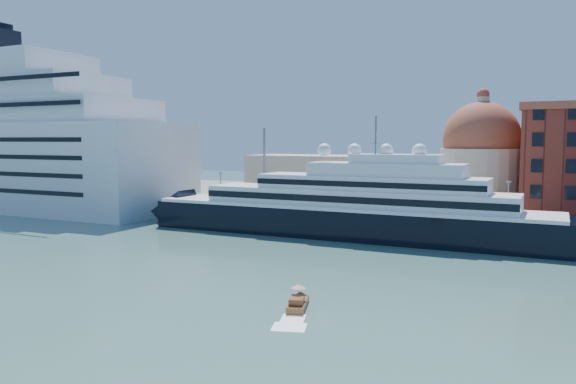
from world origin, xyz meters
The scene contains 9 objects.
ground centered at (0.00, 0.00, 0.00)m, with size 400.00×400.00×0.00m, color #3A6461.
quay centered at (0.00, 34.00, 1.25)m, with size 180.00×10.00×2.50m, color gray.
land centered at (0.00, 75.00, 1.00)m, with size 260.00×72.00×2.00m, color slate.
quay_fence centered at (0.00, 29.50, 3.10)m, with size 180.00×0.10×1.20m, color slate.
superyacht centered at (-0.28, 23.00, 4.49)m, with size 86.96×12.06×25.99m.
service_barge centered at (-53.48, 19.45, 0.87)m, with size 14.11×7.88×3.02m.
water_taxi centered at (13.23, -21.62, 0.62)m, with size 3.31×5.70×2.57m.
church centered at (6.39, 57.72, 10.91)m, with size 66.00×18.00×25.50m.
lamp_posts centered at (-12.67, 32.27, 9.84)m, with size 120.80×2.40×18.00m.
Camera 1 is at (37.72, -74.79, 17.98)m, focal length 35.00 mm.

